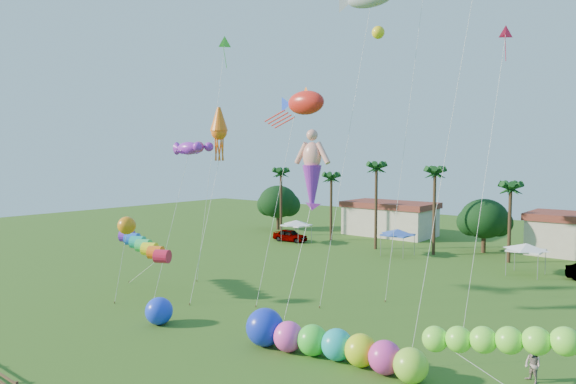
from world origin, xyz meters
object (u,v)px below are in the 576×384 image
Objects in this scene: car_a at (290,235)px; caterpillar_inflatable at (324,343)px; blue_ball at (159,311)px; spectator_b at (533,365)px.

caterpillar_inflatable reaches higher than car_a.
caterpillar_inflatable is 6.04× the size of blue_ball.
caterpillar_inflatable is (-9.77, -4.24, 0.07)m from spectator_b.
blue_ball is at bearing -131.44° from spectator_b.
caterpillar_inflatable reaches higher than blue_ball.
spectator_b reaches higher than car_a.
caterpillar_inflatable is at bearing -124.49° from spectator_b.
blue_ball is (-12.05, -2.22, -0.03)m from caterpillar_inflatable.
spectator_b is 0.96× the size of blue_ball.
car_a is 39.76m from caterpillar_inflatable.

